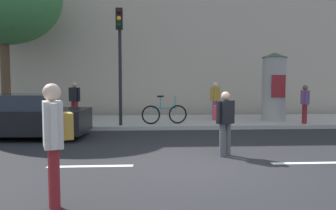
# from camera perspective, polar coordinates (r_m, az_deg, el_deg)

# --- Properties ---
(ground_plane) EXTENTS (80.00, 80.00, 0.00)m
(ground_plane) POSITION_cam_1_polar(r_m,az_deg,el_deg) (7.22, 6.14, -10.22)
(ground_plane) COLOR #232326
(sidewalk_curb) EXTENTS (36.00, 4.00, 0.15)m
(sidewalk_curb) POSITION_cam_1_polar(r_m,az_deg,el_deg) (14.05, 1.44, -2.86)
(sidewalk_curb) COLOR #B2ADA3
(sidewalk_curb) RESTS_ON ground_plane
(lane_markings) EXTENTS (25.80, 0.16, 0.01)m
(lane_markings) POSITION_cam_1_polar(r_m,az_deg,el_deg) (7.22, 6.14, -10.19)
(lane_markings) COLOR silver
(lane_markings) RESTS_ON ground_plane
(building_backdrop) EXTENTS (36.00, 5.00, 11.12)m
(building_backdrop) POSITION_cam_1_polar(r_m,az_deg,el_deg) (19.31, 0.19, 15.41)
(building_backdrop) COLOR #B7A893
(building_backdrop) RESTS_ON ground_plane
(traffic_light) EXTENTS (0.24, 0.45, 4.24)m
(traffic_light) POSITION_cam_1_polar(r_m,az_deg,el_deg) (12.24, -8.36, 9.81)
(traffic_light) COLOR black
(traffic_light) RESTS_ON sidewalk_curb
(poster_column) EXTENTS (1.05, 1.05, 2.81)m
(poster_column) POSITION_cam_1_polar(r_m,az_deg,el_deg) (14.33, 17.84, 3.10)
(poster_column) COLOR #9E9B93
(poster_column) RESTS_ON sidewalk_curb
(pedestrian_with_backpack) EXTENTS (0.48, 0.60, 1.76)m
(pedestrian_with_backpack) POSITION_cam_1_polar(r_m,az_deg,el_deg) (4.79, -19.05, -4.88)
(pedestrian_with_backpack) COLOR maroon
(pedestrian_with_backpack) RESTS_ON ground_plane
(pedestrian_in_dark_shirt) EXTENTS (0.50, 0.50, 1.54)m
(pedestrian_in_dark_shirt) POSITION_cam_1_polar(r_m,az_deg,el_deg) (7.98, 9.75, -2.26)
(pedestrian_in_dark_shirt) COLOR #4C4C51
(pedestrian_in_dark_shirt) RESTS_ON ground_plane
(pedestrian_in_light_jacket) EXTENTS (0.36, 0.65, 1.49)m
(pedestrian_in_light_jacket) POSITION_cam_1_polar(r_m,az_deg,el_deg) (13.72, 22.59, 0.64)
(pedestrian_in_light_jacket) COLOR maroon
(pedestrian_in_light_jacket) RESTS_ON sidewalk_curb
(pedestrian_tallest) EXTENTS (0.46, 0.54, 1.60)m
(pedestrian_tallest) POSITION_cam_1_polar(r_m,az_deg,el_deg) (14.04, 8.16, 1.25)
(pedestrian_tallest) COLOR #724C84
(pedestrian_tallest) RESTS_ON sidewalk_curb
(pedestrian_near_pole) EXTENTS (0.51, 0.43, 1.59)m
(pedestrian_near_pole) POSITION_cam_1_polar(r_m,az_deg,el_deg) (14.15, -15.87, 1.11)
(pedestrian_near_pole) COLOR maroon
(pedestrian_near_pole) RESTS_ON sidewalk_curb
(bicycle_leaning) EXTENTS (1.76, 0.32, 1.09)m
(bicycle_leaning) POSITION_cam_1_polar(r_m,az_deg,el_deg) (12.63, -0.62, -1.53)
(bicycle_leaning) COLOR black
(bicycle_leaning) RESTS_ON sidewalk_curb
(parked_car_dark) EXTENTS (4.12, 2.09, 1.38)m
(parked_car_dark) POSITION_cam_1_polar(r_m,az_deg,el_deg) (11.33, -24.27, -1.87)
(parked_car_dark) COLOR black
(parked_car_dark) RESTS_ON ground_plane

